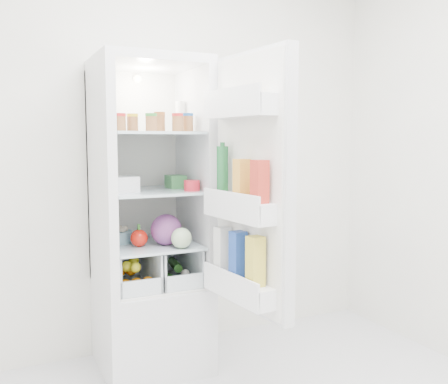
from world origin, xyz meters
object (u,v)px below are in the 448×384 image
refrigerator (148,255)px  fridge_door (249,190)px  mushroom_bowl (119,237)px  red_cabbage (166,230)px

refrigerator → fridge_door: refrigerator is taller
mushroom_bowl → fridge_door: bearing=-52.9°
fridge_door → red_cabbage: bearing=23.0°
mushroom_bowl → fridge_door: fridge_door is taller
refrigerator → fridge_door: size_ratio=1.38×
mushroom_bowl → red_cabbage: bearing=-37.4°
red_cabbage → fridge_door: (0.27, -0.48, 0.26)m
red_cabbage → mushroom_bowl: red_cabbage is taller
red_cabbage → fridge_door: size_ratio=0.14×
red_cabbage → fridge_door: 0.61m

